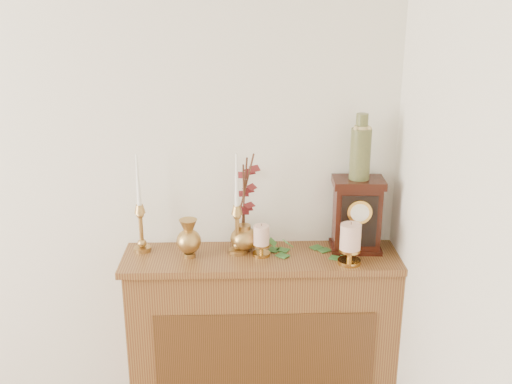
{
  "coord_description": "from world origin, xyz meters",
  "views": [
    {
      "loc": [
        1.3,
        -0.32,
        2.04
      ],
      "look_at": [
        1.37,
        2.05,
        1.24
      ],
      "focal_mm": 42.0,
      "sensor_mm": 36.0,
      "label": 1
    }
  ],
  "objects_px": {
    "candlestick_left": "(141,220)",
    "candlestick_center": "(237,222)",
    "mantel_clock": "(357,216)",
    "ginger_jar": "(246,205)",
    "bud_vase": "(189,239)",
    "ceramic_vase": "(360,150)"
  },
  "relations": [
    {
      "from": "candlestick_left",
      "to": "candlestick_center",
      "type": "distance_m",
      "value": 0.43
    },
    {
      "from": "mantel_clock",
      "to": "candlestick_center",
      "type": "bearing_deg",
      "value": -174.5
    },
    {
      "from": "candlestick_center",
      "to": "mantel_clock",
      "type": "relative_size",
      "value": 1.38
    },
    {
      "from": "candlestick_left",
      "to": "candlestick_center",
      "type": "relative_size",
      "value": 0.98
    },
    {
      "from": "mantel_clock",
      "to": "ginger_jar",
      "type": "bearing_deg",
      "value": 178.66
    },
    {
      "from": "candlestick_left",
      "to": "bud_vase",
      "type": "bearing_deg",
      "value": -17.27
    },
    {
      "from": "candlestick_left",
      "to": "candlestick_center",
      "type": "bearing_deg",
      "value": -4.86
    },
    {
      "from": "candlestick_center",
      "to": "ceramic_vase",
      "type": "height_order",
      "value": "ceramic_vase"
    },
    {
      "from": "candlestick_center",
      "to": "ceramic_vase",
      "type": "distance_m",
      "value": 0.62
    },
    {
      "from": "candlestick_center",
      "to": "bud_vase",
      "type": "distance_m",
      "value": 0.22
    },
    {
      "from": "bud_vase",
      "to": "ginger_jar",
      "type": "xyz_separation_m",
      "value": [
        0.25,
        0.09,
        0.12
      ]
    },
    {
      "from": "mantel_clock",
      "to": "ceramic_vase",
      "type": "distance_m",
      "value": 0.3
    },
    {
      "from": "bud_vase",
      "to": "mantel_clock",
      "type": "relative_size",
      "value": 0.52
    },
    {
      "from": "bud_vase",
      "to": "ginger_jar",
      "type": "distance_m",
      "value": 0.29
    },
    {
      "from": "mantel_clock",
      "to": "ceramic_vase",
      "type": "relative_size",
      "value": 1.16
    },
    {
      "from": "candlestick_center",
      "to": "ginger_jar",
      "type": "bearing_deg",
      "value": 55.2
    },
    {
      "from": "candlestick_left",
      "to": "ceramic_vase",
      "type": "relative_size",
      "value": 1.57
    },
    {
      "from": "ceramic_vase",
      "to": "candlestick_center",
      "type": "bearing_deg",
      "value": -176.78
    },
    {
      "from": "ginger_jar",
      "to": "ceramic_vase",
      "type": "height_order",
      "value": "ceramic_vase"
    },
    {
      "from": "candlestick_center",
      "to": "ceramic_vase",
      "type": "bearing_deg",
      "value": 3.22
    },
    {
      "from": "mantel_clock",
      "to": "ceramic_vase",
      "type": "height_order",
      "value": "ceramic_vase"
    },
    {
      "from": "ginger_jar",
      "to": "mantel_clock",
      "type": "distance_m",
      "value": 0.49
    }
  ]
}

